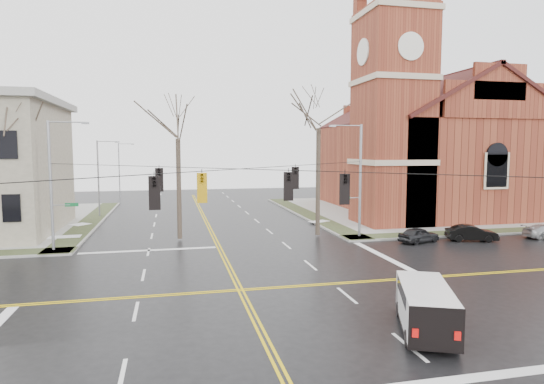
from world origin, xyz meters
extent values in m
plane|color=black|center=(0.00, 0.00, 0.00)|extent=(120.00, 120.00, 0.00)
cube|color=gray|center=(25.00, 25.00, 0.07)|extent=(30.00, 30.00, 0.15)
cube|color=#2D341C|center=(11.20, 25.00, 0.15)|extent=(2.00, 30.00, 0.02)
cube|color=#2D341C|center=(25.00, 11.20, 0.15)|extent=(30.00, 2.00, 0.02)
cube|color=#2D341C|center=(-11.20, 25.00, 0.15)|extent=(2.00, 30.00, 0.02)
cube|color=gold|center=(-0.12, 0.00, 0.01)|extent=(0.12, 100.00, 0.01)
cube|color=gold|center=(0.12, 0.00, 0.01)|extent=(0.12, 100.00, 0.01)
cube|color=gold|center=(0.00, -0.12, 0.01)|extent=(100.00, 0.12, 0.01)
cube|color=gold|center=(0.00, 0.12, 0.01)|extent=(100.00, 0.12, 0.01)
cube|color=silver|center=(5.00, -10.50, 0.01)|extent=(9.50, 0.50, 0.01)
cube|color=silver|center=(-5.00, 10.50, 0.01)|extent=(9.50, 0.50, 0.01)
cube|color=silver|center=(10.50, 5.00, 0.01)|extent=(0.50, 9.50, 0.01)
cube|color=maroon|center=(17.00, 17.00, 10.00)|extent=(6.00, 6.00, 20.00)
cube|color=#C0AE94|center=(17.00, 17.00, 19.50)|extent=(6.30, 6.30, 0.50)
cylinder|color=silver|center=(17.00, 13.95, 16.00)|extent=(2.40, 0.15, 2.40)
cylinder|color=silver|center=(13.95, 17.00, 16.00)|extent=(0.15, 2.40, 2.40)
cube|color=maroon|center=(26.00, 26.00, 5.00)|extent=(18.00, 24.00, 10.00)
cube|color=maroon|center=(16.80, 20.00, 2.20)|extent=(2.00, 5.00, 4.40)
cylinder|color=gray|center=(11.50, 11.50, 4.65)|extent=(0.20, 0.20, 9.00)
cylinder|color=gray|center=(10.90, 11.50, 3.30)|extent=(1.20, 0.06, 0.06)
cube|color=#0F5C2C|center=(10.20, 11.50, 3.30)|extent=(0.90, 0.04, 0.25)
cylinder|color=gray|center=(10.30, 11.50, 9.05)|extent=(2.40, 0.08, 0.08)
cube|color=gray|center=(9.10, 11.50, 9.00)|extent=(0.50, 0.22, 0.15)
cylinder|color=gray|center=(-11.50, 11.50, 4.65)|extent=(0.20, 0.20, 9.00)
cylinder|color=gray|center=(-10.90, 11.50, 3.30)|extent=(1.20, 0.06, 0.06)
cube|color=#0F5C2C|center=(-10.20, 11.50, 3.30)|extent=(0.90, 0.04, 0.25)
cylinder|color=gray|center=(-10.30, 11.50, 9.05)|extent=(2.40, 0.08, 0.08)
cube|color=gray|center=(-9.10, 11.50, 9.00)|extent=(0.50, 0.22, 0.15)
cylinder|color=black|center=(0.00, 0.00, 6.20)|extent=(23.02, 23.02, 0.03)
cylinder|color=black|center=(0.00, 0.00, 6.20)|extent=(23.02, 23.02, 0.03)
imported|color=black|center=(-4.00, -4.00, 5.45)|extent=(0.21, 0.26, 1.30)
imported|color=black|center=(4.00, 4.00, 5.45)|extent=(0.21, 0.26, 1.30)
imported|color=#C3900B|center=(-2.00, -2.00, 5.45)|extent=(0.21, 0.26, 1.30)
imported|color=black|center=(-4.00, 4.00, 5.45)|extent=(0.21, 0.26, 1.30)
imported|color=black|center=(4.00, -4.00, 5.45)|extent=(0.21, 0.26, 1.30)
imported|color=black|center=(2.00, -2.00, 5.45)|extent=(0.21, 0.26, 1.30)
cylinder|color=gray|center=(-10.80, 28.00, 4.10)|extent=(0.16, 0.16, 8.00)
cylinder|color=gray|center=(-9.80, 28.00, 8.00)|extent=(2.00, 0.07, 0.07)
cube|color=gray|center=(-8.80, 28.00, 7.95)|extent=(0.45, 0.20, 0.13)
cylinder|color=gray|center=(-10.80, 48.00, 4.10)|extent=(0.16, 0.16, 8.00)
cylinder|color=gray|center=(-9.80, 48.00, 8.00)|extent=(2.00, 0.07, 0.07)
cube|color=gray|center=(-8.80, 48.00, 7.95)|extent=(0.45, 0.20, 0.13)
cube|color=white|center=(6.29, -6.89, 1.06)|extent=(3.48, 5.02, 1.50)
cube|color=white|center=(7.04, -5.10, 0.84)|extent=(1.98, 1.43, 1.06)
cube|color=black|center=(7.16, -4.81, 1.32)|extent=(1.55, 0.73, 0.71)
cube|color=black|center=(6.36, -6.73, 1.55)|extent=(2.91, 3.64, 0.49)
cube|color=#B70C0A|center=(4.74, -8.83, 0.88)|extent=(0.22, 0.14, 0.30)
cube|color=#B70C0A|center=(6.01, -9.36, 0.88)|extent=(0.22, 0.14, 0.30)
cube|color=black|center=(6.29, -6.89, 0.29)|extent=(3.53, 5.08, 0.09)
cylinder|color=black|center=(6.14, -5.15, 0.32)|extent=(0.46, 0.68, 0.64)
cylinder|color=black|center=(7.64, -5.78, 0.32)|extent=(0.46, 0.68, 0.64)
cylinder|color=black|center=(4.95, -8.00, 0.32)|extent=(0.46, 0.68, 0.64)
cylinder|color=black|center=(6.45, -8.63, 0.32)|extent=(0.46, 0.68, 0.64)
imported|color=black|center=(15.26, 8.83, 0.59)|extent=(3.72, 2.36, 1.18)
imported|color=black|center=(19.59, 8.42, 0.63)|extent=(4.04, 2.39, 1.26)
cylinder|color=#3A3125|center=(-14.09, 13.59, 4.13)|extent=(0.36, 0.36, 7.96)
cylinder|color=#3A3125|center=(-2.76, 13.67, 4.08)|extent=(0.36, 0.36, 7.86)
cylinder|color=#3A3125|center=(8.39, 12.85, 4.51)|extent=(0.36, 0.36, 8.73)
camera|label=1|loc=(-3.36, -22.45, 7.17)|focal=30.00mm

